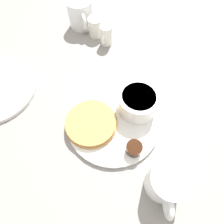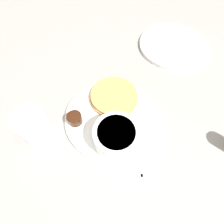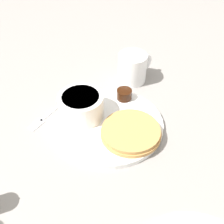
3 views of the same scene
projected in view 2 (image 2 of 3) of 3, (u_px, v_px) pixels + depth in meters
ground_plane at (111, 118)px, 0.50m from camera, size 4.00×4.00×0.00m
plate at (111, 117)px, 0.49m from camera, size 0.26×0.26×0.01m
pancake_stack at (114, 96)px, 0.51m from camera, size 0.14×0.14×0.02m
bowl at (116, 136)px, 0.42m from camera, size 0.11×0.11×0.06m
syrup_cup at (75, 119)px, 0.47m from camera, size 0.04×0.04×0.03m
butter_ramekin at (111, 146)px, 0.42m from camera, size 0.05×0.05×0.05m
coffee_mug at (33, 125)px, 0.44m from camera, size 0.08×0.11×0.08m
fork at (134, 175)px, 0.41m from camera, size 0.06×0.15×0.00m
far_plate at (174, 46)px, 0.65m from camera, size 0.25×0.25×0.01m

